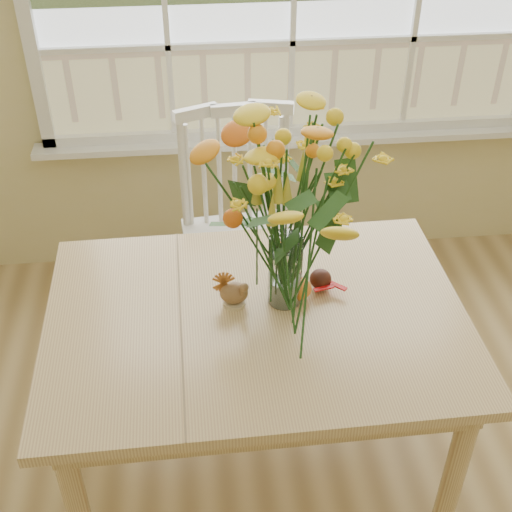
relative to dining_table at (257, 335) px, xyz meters
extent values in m
cube|color=white|center=(0.30, 1.28, 0.05)|extent=(2.42, 0.12, 0.03)
cube|color=tan|center=(0.00, 0.00, 0.07)|extent=(1.37, 0.99, 0.04)
cube|color=tan|center=(0.00, 0.00, 0.00)|extent=(1.25, 0.87, 0.10)
cylinder|color=tan|center=(-0.58, -0.40, -0.29)|extent=(0.07, 0.07, 0.69)
cylinder|color=tan|center=(-0.60, 0.39, -0.29)|extent=(0.07, 0.07, 0.69)
cylinder|color=tan|center=(0.60, -0.39, -0.29)|extent=(0.07, 0.07, 0.69)
cylinder|color=tan|center=(0.58, 0.40, -0.29)|extent=(0.07, 0.07, 0.69)
cube|color=white|center=(0.01, 0.70, -0.15)|extent=(0.52, 0.50, 0.05)
cube|color=white|center=(0.00, 0.88, 0.13)|extent=(0.48, 0.08, 0.55)
cylinder|color=white|center=(-0.16, 0.51, -0.40)|extent=(0.04, 0.04, 0.47)
cylinder|color=white|center=(-0.19, 0.86, -0.40)|extent=(0.04, 0.04, 0.47)
cylinder|color=white|center=(0.21, 0.54, -0.40)|extent=(0.04, 0.04, 0.47)
cylinder|color=white|center=(0.18, 0.89, -0.40)|extent=(0.04, 0.04, 0.47)
cylinder|color=white|center=(0.10, 0.06, 0.22)|extent=(0.11, 0.11, 0.25)
ellipsoid|color=orange|center=(0.14, 0.07, 0.13)|extent=(0.09, 0.09, 0.07)
cylinder|color=#CCB78C|center=(-0.07, 0.06, 0.10)|extent=(0.07, 0.07, 0.01)
ellipsoid|color=brown|center=(-0.07, 0.06, 0.14)|extent=(0.10, 0.07, 0.08)
ellipsoid|color=#38160F|center=(0.23, 0.11, 0.12)|extent=(0.07, 0.07, 0.07)
camera|label=1|loc=(-0.17, -1.65, 1.56)|focal=48.00mm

